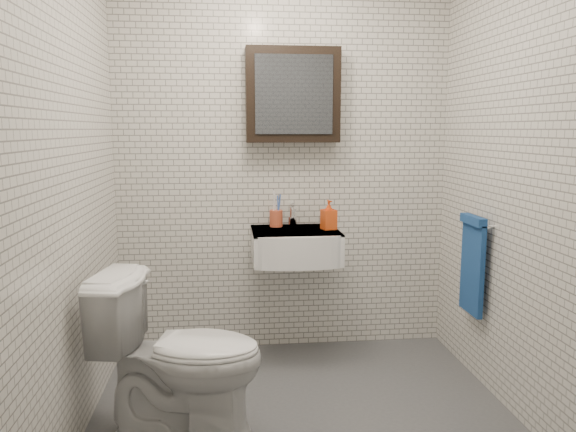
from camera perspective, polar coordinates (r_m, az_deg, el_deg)
The scene contains 9 objects.
ground at distance 3.11m, azimuth 1.57°, elevation -19.57°, with size 2.20×2.00×0.01m, color #4A4C51.
room_shell at distance 2.74m, azimuth 1.70°, elevation 8.42°, with size 2.22×2.02×2.51m.
washbasin at distance 3.55m, azimuth 0.83°, elevation -3.03°, with size 0.55×0.50×0.20m.
faucet at distance 3.71m, azimuth 0.46°, elevation 0.03°, with size 0.06×0.20×0.15m.
mirror_cabinet at distance 3.67m, azimuth 0.48°, elevation 12.17°, with size 0.60×0.15×0.60m.
towel_rail at distance 3.46m, azimuth 18.25°, elevation -4.33°, with size 0.09×0.30×0.58m.
toothbrush_cup at distance 3.69m, azimuth -1.22°, elevation -0.15°, with size 0.09×0.09×0.24m.
soap_bottle at distance 3.59m, azimuth 4.16°, elevation 0.12°, with size 0.08×0.09×0.19m, color orange.
toilet at distance 2.85m, azimuth -10.82°, elevation -13.68°, with size 0.45×0.79×0.81m, color white.
Camera 1 is at (-0.37, -2.71, 1.49)m, focal length 35.00 mm.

